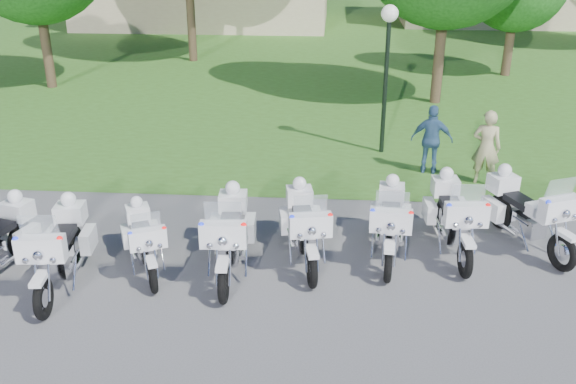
# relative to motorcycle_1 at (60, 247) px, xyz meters

# --- Properties ---
(ground) EXTENTS (100.00, 100.00, 0.00)m
(ground) POSITION_rel_motorcycle_1_xyz_m (3.17, 0.95, -0.72)
(ground) COLOR #55555A
(ground) RESTS_ON ground
(grass_lawn) EXTENTS (100.00, 48.00, 0.01)m
(grass_lawn) POSITION_rel_motorcycle_1_xyz_m (3.17, 27.95, -0.72)
(grass_lawn) COLOR #38631F
(grass_lawn) RESTS_ON ground
(motorcycle_1) EXTENTS (1.00, 2.57, 1.73)m
(motorcycle_1) POSITION_rel_motorcycle_1_xyz_m (0.00, 0.00, 0.00)
(motorcycle_1) COLOR black
(motorcycle_1) RESTS_ON ground
(motorcycle_2) EXTENTS (1.23, 1.99, 1.43)m
(motorcycle_2) POSITION_rel_motorcycle_1_xyz_m (1.32, 0.62, -0.12)
(motorcycle_2) COLOR black
(motorcycle_2) RESTS_ON ground
(motorcycle_3) EXTENTS (0.92, 2.60, 1.75)m
(motorcycle_3) POSITION_rel_motorcycle_1_xyz_m (2.90, 0.68, 0.01)
(motorcycle_3) COLOR black
(motorcycle_3) RESTS_ON ground
(motorcycle_4) EXTENTS (1.08, 2.45, 1.66)m
(motorcycle_4) POSITION_rel_motorcycle_1_xyz_m (4.25, 1.20, -0.03)
(motorcycle_4) COLOR black
(motorcycle_4) RESTS_ON ground
(motorcycle_5) EXTENTS (0.93, 2.46, 1.65)m
(motorcycle_5) POSITION_rel_motorcycle_1_xyz_m (5.87, 1.49, -0.03)
(motorcycle_5) COLOR black
(motorcycle_5) RESTS_ON ground
(motorcycle_6) EXTENTS (0.94, 2.55, 1.71)m
(motorcycle_6) POSITION_rel_motorcycle_1_xyz_m (7.10, 1.78, -0.01)
(motorcycle_6) COLOR black
(motorcycle_6) RESTS_ON ground
(motorcycle_7) EXTENTS (1.49, 2.42, 1.73)m
(motorcycle_7) POSITION_rel_motorcycle_1_xyz_m (8.57, 2.07, 0.00)
(motorcycle_7) COLOR black
(motorcycle_7) RESTS_ON ground
(lamp_post) EXTENTS (0.44, 0.44, 3.96)m
(lamp_post) POSITION_rel_motorcycle_1_xyz_m (6.10, 7.26, 2.28)
(lamp_post) COLOR black
(lamp_post) RESTS_ON ground
(bystander_a) EXTENTS (0.77, 0.62, 1.85)m
(bystander_a) POSITION_rel_motorcycle_1_xyz_m (8.42, 5.18, 0.20)
(bystander_a) COLOR tan
(bystander_a) RESTS_ON ground
(bystander_c) EXTENTS (1.08, 0.58, 1.76)m
(bystander_c) POSITION_rel_motorcycle_1_xyz_m (7.21, 5.79, 0.16)
(bystander_c) COLOR #3A618B
(bystander_c) RESTS_ON ground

